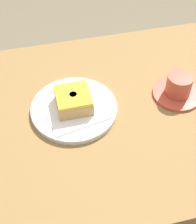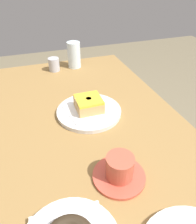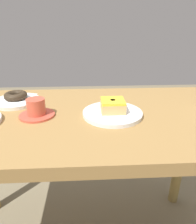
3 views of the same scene
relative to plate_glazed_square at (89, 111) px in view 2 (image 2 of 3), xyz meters
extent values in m
cube|color=olive|center=(0.12, -0.02, -0.03)|extent=(1.27, 0.66, 0.04)
cylinder|color=olive|center=(-0.46, -0.27, -0.41)|extent=(0.06, 0.06, 0.71)
cylinder|color=olive|center=(-0.46, 0.23, -0.41)|extent=(0.06, 0.06, 0.71)
cylinder|color=silver|center=(0.00, 0.00, 0.00)|extent=(0.23, 0.23, 0.01)
cube|color=white|center=(0.00, 0.00, 0.01)|extent=(0.18, 0.18, 0.00)
cube|color=tan|center=(0.00, 0.00, 0.03)|extent=(0.09, 0.09, 0.04)
cube|color=yellow|center=(0.00, 0.00, 0.05)|extent=(0.09, 0.09, 0.01)
cylinder|color=tan|center=(0.00, 0.00, 0.05)|extent=(0.02, 0.02, 0.00)
cylinder|color=silver|center=(-0.42, 0.05, 0.06)|extent=(0.06, 0.06, 0.13)
cylinder|color=#C84C39|center=(0.29, -0.01, 0.00)|extent=(0.13, 0.13, 0.01)
cylinder|color=#C14E39|center=(0.29, -0.01, 0.03)|extent=(0.07, 0.07, 0.06)
cylinder|color=black|center=(0.29, -0.01, 0.06)|extent=(0.06, 0.06, 0.00)
cylinder|color=#B2B3BD|center=(-0.41, -0.06, 0.02)|extent=(0.05, 0.05, 0.06)
camera|label=1|loc=(-0.08, -0.59, 0.66)|focal=53.45mm
camera|label=2|loc=(0.60, -0.17, 0.44)|focal=33.75mm
camera|label=3|loc=(0.10, 0.72, 0.32)|focal=32.66mm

